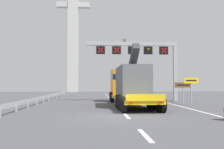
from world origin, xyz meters
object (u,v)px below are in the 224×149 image
(overhead_lane_gantry, at_px, (144,53))
(exit_sign_yellow, at_px, (191,84))
(heavy_haul_truck_yellow, at_px, (128,84))
(tourist_info_sign_brown, at_px, (183,87))
(bridge_pylon_distant, at_px, (73,20))

(overhead_lane_gantry, distance_m, exit_sign_yellow, 7.50)
(overhead_lane_gantry, height_order, heavy_haul_truck_yellow, overhead_lane_gantry)
(tourist_info_sign_brown, bearing_deg, overhead_lane_gantry, 136.83)
(heavy_haul_truck_yellow, distance_m, bridge_pylon_distant, 48.70)
(bridge_pylon_distant, bearing_deg, exit_sign_yellow, -71.21)
(overhead_lane_gantry, relative_size, heavy_haul_truck_yellow, 0.76)
(heavy_haul_truck_yellow, bearing_deg, bridge_pylon_distant, 102.01)
(exit_sign_yellow, distance_m, bridge_pylon_distant, 50.97)
(bridge_pylon_distant, bearing_deg, tourist_info_sign_brown, -70.33)
(heavy_haul_truck_yellow, xyz_separation_m, exit_sign_yellow, (5.96, -0.87, -0.00))
(heavy_haul_truck_yellow, xyz_separation_m, tourist_info_sign_brown, (5.94, 1.38, -0.30))
(tourist_info_sign_brown, bearing_deg, exit_sign_yellow, -89.48)
(heavy_haul_truck_yellow, xyz_separation_m, bridge_pylon_distant, (-9.46, 44.48, 17.43))
(overhead_lane_gantry, bearing_deg, tourist_info_sign_brown, -43.17)
(overhead_lane_gantry, height_order, exit_sign_yellow, overhead_lane_gantry)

